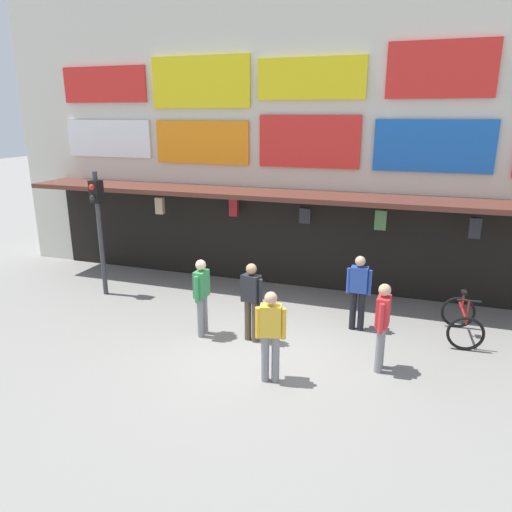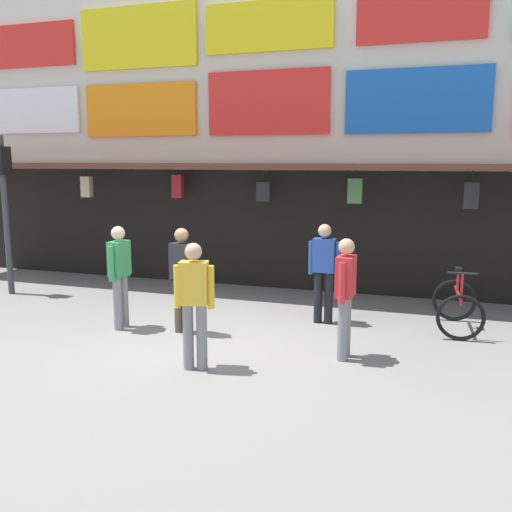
# 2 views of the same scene
# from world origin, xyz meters

# --- Properties ---
(ground_plane) EXTENTS (80.00, 80.00, 0.00)m
(ground_plane) POSITION_xyz_m (0.00, 0.00, 0.00)
(ground_plane) COLOR gray
(shopfront) EXTENTS (18.00, 2.60, 8.00)m
(shopfront) POSITION_xyz_m (0.00, 4.57, 3.96)
(shopfront) COLOR beige
(shopfront) RESTS_ON ground
(traffic_light_near) EXTENTS (0.31, 0.34, 3.20)m
(traffic_light_near) POSITION_xyz_m (-4.84, 1.74, 2.14)
(traffic_light_near) COLOR #38383D
(traffic_light_near) RESTS_ON ground
(bicycle_parked) EXTENTS (0.79, 1.20, 1.05)m
(bicycle_parked) POSITION_xyz_m (3.82, 1.92, 0.39)
(bicycle_parked) COLOR black
(bicycle_parked) RESTS_ON ground
(pedestrian_in_yellow) EXTENTS (0.52, 0.41, 1.68)m
(pedestrian_in_yellow) POSITION_xyz_m (0.51, -0.93, 0.98)
(pedestrian_in_yellow) COLOR gray
(pedestrian_in_yellow) RESTS_ON ground
(pedestrian_in_black) EXTENTS (0.23, 0.53, 1.68)m
(pedestrian_in_black) POSITION_xyz_m (-1.38, 0.35, 0.95)
(pedestrian_in_black) COLOR gray
(pedestrian_in_black) RESTS_ON ground
(pedestrian_in_blue) EXTENTS (0.51, 0.31, 1.68)m
(pedestrian_in_blue) POSITION_xyz_m (-0.31, 0.43, 0.95)
(pedestrian_in_blue) COLOR brown
(pedestrian_in_blue) RESTS_ON ground
(pedestrian_in_white) EXTENTS (0.24, 0.53, 1.68)m
(pedestrian_in_white) POSITION_xyz_m (2.31, 0.06, 0.95)
(pedestrian_in_white) COLOR gray
(pedestrian_in_white) RESTS_ON ground
(pedestrian_in_purple) EXTENTS (0.53, 0.36, 1.68)m
(pedestrian_in_purple) POSITION_xyz_m (1.69, 1.69, 0.98)
(pedestrian_in_purple) COLOR black
(pedestrian_in_purple) RESTS_ON ground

